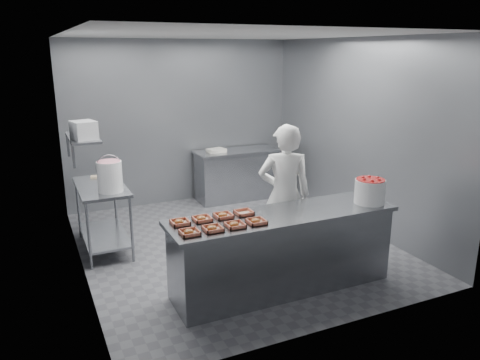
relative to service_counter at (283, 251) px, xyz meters
name	(u,v)px	position (x,y,z in m)	size (l,w,h in m)	color
floor	(234,244)	(0.00, 1.35, -0.45)	(4.50, 4.50, 0.00)	#4C4C51
ceiling	(233,35)	(0.00, 1.35, 2.35)	(4.50, 4.50, 0.00)	white
wall_back	(181,123)	(0.00, 3.60, 0.95)	(4.00, 0.04, 2.80)	slate
wall_left	(74,160)	(-2.00, 1.35, 0.95)	(0.04, 4.50, 2.80)	slate
wall_right	(356,135)	(2.00, 1.35, 0.95)	(0.04, 4.50, 2.80)	slate
service_counter	(283,251)	(0.00, 0.00, 0.00)	(2.60, 0.70, 0.90)	slate
prep_table	(103,208)	(-1.65, 1.95, 0.14)	(0.60, 1.20, 0.90)	slate
back_counter	(237,174)	(0.90, 3.25, 0.00)	(1.50, 0.60, 0.90)	slate
wall_shelf	(83,138)	(-1.82, 1.95, 1.10)	(0.35, 0.90, 0.03)	slate
tray_0	(189,232)	(-1.13, -0.15, 0.47)	(0.19, 0.18, 0.06)	tan
tray_1	(213,228)	(-0.89, -0.15, 0.47)	(0.19, 0.18, 0.06)	tan
tray_2	(235,225)	(-0.65, -0.15, 0.47)	(0.19, 0.18, 0.06)	tan
tray_3	(256,221)	(-0.41, -0.15, 0.47)	(0.19, 0.18, 0.06)	tan
tray_4	(180,222)	(-1.13, 0.15, 0.47)	(0.19, 0.18, 0.06)	tan
tray_5	(202,219)	(-0.89, 0.15, 0.47)	(0.19, 0.18, 0.06)	tan
tray_6	(223,215)	(-0.65, 0.15, 0.47)	(0.19, 0.18, 0.06)	tan
tray_7	(244,213)	(-0.41, 0.15, 0.47)	(0.19, 0.18, 0.04)	tan
worker	(284,195)	(0.35, 0.60, 0.43)	(0.65, 0.43, 1.78)	white
strawberry_tub	(370,190)	(1.08, -0.10, 0.60)	(0.35, 0.35, 0.29)	white
glaze_bucket	(110,176)	(-1.57, 1.62, 0.65)	(0.32, 0.31, 0.47)	white
bucket_lid	(110,182)	(-1.51, 2.05, 0.46)	(0.30, 0.30, 0.02)	white
rag	(96,177)	(-1.65, 2.39, 0.46)	(0.15, 0.13, 0.02)	#CCB28C
appliance	(84,130)	(-1.82, 1.75, 1.22)	(0.26, 0.30, 0.22)	gray
paper_stack	(216,150)	(0.51, 3.25, 0.48)	(0.30, 0.22, 0.06)	silver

